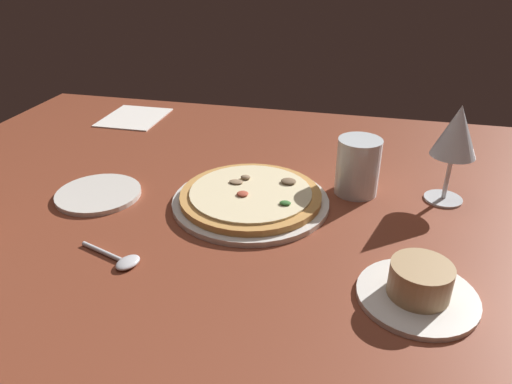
{
  "coord_description": "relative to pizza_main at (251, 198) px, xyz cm",
  "views": [
    {
      "loc": [
        -15.92,
        70.44,
        45.97
      ],
      "look_at": [
        1.18,
        -0.88,
        7.0
      ],
      "focal_mm": 33.62,
      "sensor_mm": 36.0,
      "label": 1
    }
  ],
  "objects": [
    {
      "name": "side_plate",
      "position": [
        27.89,
        3.71,
        -0.75
      ],
      "size": [
        15.33,
        15.33,
        0.9
      ],
      "primitive_type": "cylinder",
      "color": "silver",
      "rests_on": "dining_table"
    },
    {
      "name": "pizza_main",
      "position": [
        0.0,
        0.0,
        0.0
      ],
      "size": [
        27.79,
        27.79,
        3.28
      ],
      "color": "silver",
      "rests_on": "dining_table"
    },
    {
      "name": "paper_menu",
      "position": [
        41.11,
        -37.6,
        -1.05
      ],
      "size": [
        14.98,
        17.59,
        0.3
      ],
      "primitive_type": "cube",
      "rotation": [
        0.0,
        0.0,
        0.01
      ],
      "color": "white",
      "rests_on": "dining_table"
    },
    {
      "name": "spoon",
      "position": [
        14.23,
        21.3,
        -0.75
      ],
      "size": [
        11.12,
        5.78,
        1.0
      ],
      "color": "silver",
      "rests_on": "dining_table"
    },
    {
      "name": "wine_glass_far",
      "position": [
        -33.52,
        -9.6,
        11.46
      ],
      "size": [
        7.69,
        7.69,
        17.73
      ],
      "color": "silver",
      "rests_on": "dining_table"
    },
    {
      "name": "dining_table",
      "position": [
        -2.34,
        1.78,
        -3.2
      ],
      "size": [
        150.0,
        110.0,
        4.0
      ],
      "primitive_type": "cube",
      "color": "brown",
      "rests_on": "ground"
    },
    {
      "name": "ramekin_on_saucer",
      "position": [
        -27.39,
        19.54,
        0.77
      ],
      "size": [
        15.78,
        15.78,
        5.3
      ],
      "color": "silver",
      "rests_on": "dining_table"
    },
    {
      "name": "water_glass",
      "position": [
        -17.86,
        -8.92,
        3.39
      ],
      "size": [
        7.92,
        7.92,
        10.5
      ],
      "color": "silver",
      "rests_on": "dining_table"
    }
  ]
}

